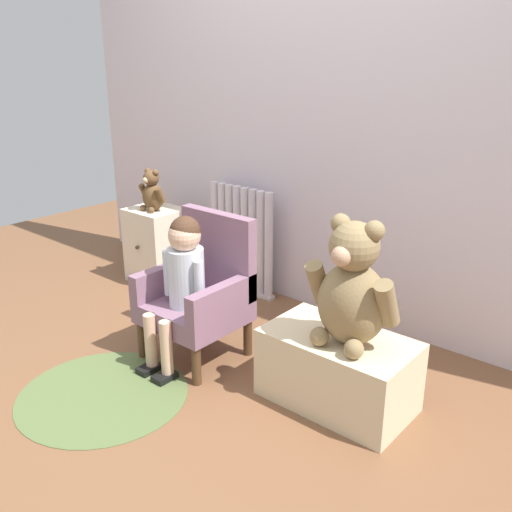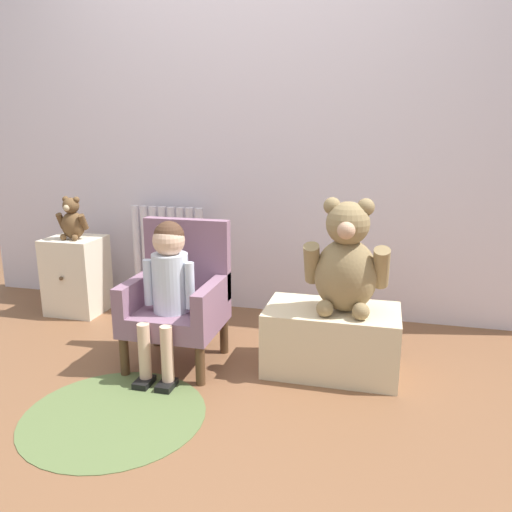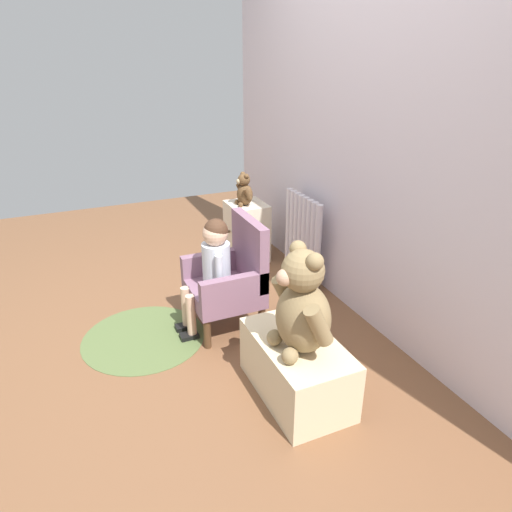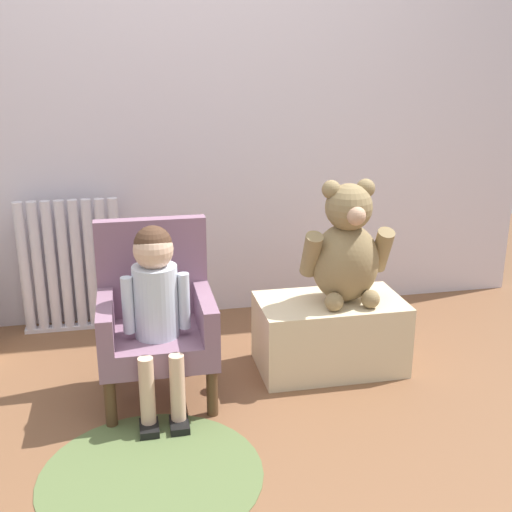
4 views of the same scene
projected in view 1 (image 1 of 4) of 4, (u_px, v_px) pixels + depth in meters
The scene contains 10 objects.
ground_plane at pixel (148, 407), 2.41m from camera, with size 6.00×6.00×0.00m, color brown.
back_wall at pixel (332, 96), 2.95m from camera, with size 3.80×0.05×2.40m, color silver.
radiator at pixel (241, 240), 3.48m from camera, with size 0.50×0.05×0.66m.
small_dresser at pixel (157, 245), 3.67m from camera, with size 0.33×0.32×0.48m.
child_armchair at pixel (201, 291), 2.75m from camera, with size 0.44×0.42×0.70m.
child_figure at pixel (182, 270), 2.62m from camera, with size 0.25×0.35×0.72m.
low_bench at pixel (338, 370), 2.40m from camera, with size 0.62×0.36×0.31m, color beige.
large_teddy_bear at pixel (352, 290), 2.22m from camera, with size 0.38×0.27×0.52m.
small_teddy_bear at pixel (152, 192), 3.51m from camera, with size 0.19×0.13×0.26m.
floor_rug at pixel (103, 394), 2.50m from camera, with size 0.74×0.74×0.01m, color #546639.
Camera 1 is at (1.67, -1.27, 1.43)m, focal length 40.00 mm.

